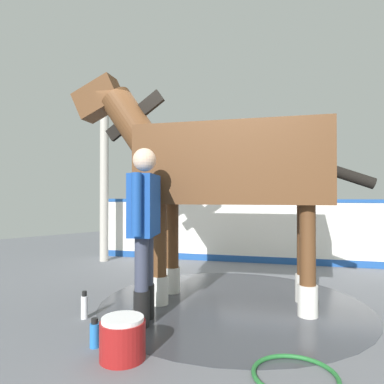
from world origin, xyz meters
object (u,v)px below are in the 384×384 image
object	(u,v)px
handler	(144,221)
hose_coil	(295,375)
horse	(221,169)
wash_bucket	(123,338)
bottle_shampoo	(84,306)
bottle_spray	(95,334)

from	to	relation	value
handler	hose_coil	xyz separation A→B (m)	(-0.12, 1.53, -0.95)
horse	wash_bucket	world-z (taller)	horse
horse	bottle_shampoo	xyz separation A→B (m)	(1.37, -0.61, -1.41)
horse	bottle_shampoo	world-z (taller)	horse
handler	wash_bucket	size ratio (longest dim) A/B	4.91
hose_coil	bottle_shampoo	bearing A→B (deg)	-76.51
bottle_shampoo	hose_coil	xyz separation A→B (m)	(-0.48, 2.02, -0.11)
handler	bottle_spray	bearing A→B (deg)	-114.93
handler	bottle_shampoo	world-z (taller)	handler
handler	bottle_shampoo	distance (m)	1.05
handler	bottle_spray	world-z (taller)	handler
horse	handler	world-z (taller)	horse
hose_coil	handler	bearing A→B (deg)	-85.63
bottle_shampoo	bottle_spray	world-z (taller)	bottle_shampoo
handler	hose_coil	size ratio (longest dim) A/B	2.90
wash_bucket	handler	bearing A→B (deg)	-138.91
bottle_spray	hose_coil	bearing A→B (deg)	118.14
wash_bucket	bottle_spray	bearing A→B (deg)	-81.13
wash_bucket	bottle_spray	world-z (taller)	wash_bucket
bottle_spray	handler	bearing A→B (deg)	-165.17
horse	bottle_shampoo	bearing A→B (deg)	34.56
horse	bottle_spray	size ratio (longest dim) A/B	13.31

